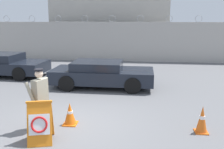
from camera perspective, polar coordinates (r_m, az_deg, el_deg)
name	(u,v)px	position (r m, az deg, el deg)	size (l,w,h in m)	color
ground_plane	(69,124)	(7.53, -9.91, -10.98)	(90.00, 90.00, 0.00)	slate
perimeter_wall	(112,42)	(17.94, 0.04, 7.54)	(36.00, 0.30, 3.22)	#ADA8A0
building_block	(112,14)	(22.02, -0.01, 13.67)	(9.19, 5.67, 6.76)	#B2ADA3
barricade_sign	(40,122)	(6.46, -16.11, -10.38)	(0.73, 0.80, 1.05)	orange
security_guard	(40,96)	(7.04, -16.07, -4.84)	(0.54, 0.59, 1.70)	black
traffic_cone_near	(70,114)	(7.36, -9.59, -8.86)	(0.39, 0.39, 0.64)	orange
traffic_cone_mid	(202,120)	(7.16, 19.89, -9.65)	(0.34, 0.34, 0.74)	orange
parked_car_front_coupe	(3,64)	(14.48, -23.73, 2.14)	(4.66, 2.19, 1.20)	black
parked_car_rear_sedan	(102,74)	(11.08, -2.41, 0.17)	(4.48, 1.97, 1.16)	black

